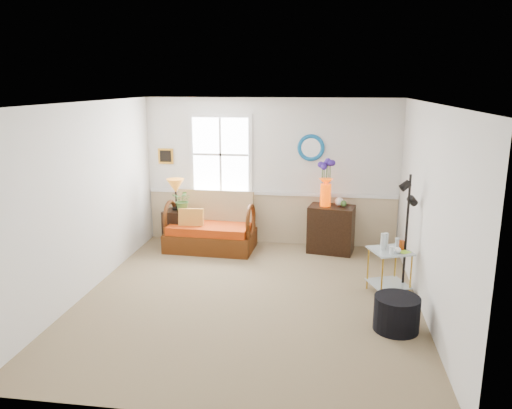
# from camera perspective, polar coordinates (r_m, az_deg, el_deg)

# --- Properties ---
(floor) EXTENTS (4.50, 5.00, 0.01)m
(floor) POSITION_cam_1_polar(r_m,az_deg,el_deg) (6.88, -0.80, -10.65)
(floor) COLOR #847156
(floor) RESTS_ON ground
(ceiling) EXTENTS (4.50, 5.00, 0.01)m
(ceiling) POSITION_cam_1_polar(r_m,az_deg,el_deg) (6.27, -0.88, 11.53)
(ceiling) COLOR white
(ceiling) RESTS_ON walls
(walls) EXTENTS (4.51, 5.01, 2.60)m
(walls) POSITION_cam_1_polar(r_m,az_deg,el_deg) (6.45, -0.84, -0.08)
(walls) COLOR silver
(walls) RESTS_ON floor
(wainscot) EXTENTS (4.46, 0.02, 0.90)m
(wainscot) POSITION_cam_1_polar(r_m,az_deg,el_deg) (9.05, 1.65, -1.61)
(wainscot) COLOR tan
(wainscot) RESTS_ON walls
(chair_rail) EXTENTS (4.46, 0.04, 0.06)m
(chair_rail) POSITION_cam_1_polar(r_m,az_deg,el_deg) (8.92, 1.66, 1.29)
(chair_rail) COLOR white
(chair_rail) RESTS_ON walls
(window) EXTENTS (1.14, 0.06, 1.44)m
(window) POSITION_cam_1_polar(r_m,az_deg,el_deg) (8.95, -4.07, 5.72)
(window) COLOR white
(window) RESTS_ON walls
(picture) EXTENTS (0.28, 0.03, 0.28)m
(picture) POSITION_cam_1_polar(r_m,az_deg,el_deg) (9.24, -10.27, 5.47)
(picture) COLOR #B07621
(picture) RESTS_ON walls
(mirror) EXTENTS (0.47, 0.07, 0.47)m
(mirror) POSITION_cam_1_polar(r_m,az_deg,el_deg) (8.74, 6.30, 6.47)
(mirror) COLOR #1581C1
(mirror) RESTS_ON walls
(loveseat) EXTENTS (1.54, 0.92, 0.98)m
(loveseat) POSITION_cam_1_polar(r_m,az_deg,el_deg) (8.69, -5.25, -2.03)
(loveseat) COLOR #4F240D
(loveseat) RESTS_ON floor
(throw_pillow) EXTENTS (0.43, 0.13, 0.43)m
(throw_pillow) POSITION_cam_1_polar(r_m,az_deg,el_deg) (8.65, -7.43, -1.87)
(throw_pillow) COLOR #CC5E1C
(throw_pillow) RESTS_ON loveseat
(lamp_stand) EXTENTS (0.42, 0.42, 0.66)m
(lamp_stand) POSITION_cam_1_polar(r_m,az_deg,el_deg) (8.97, -9.14, -2.71)
(lamp_stand) COLOR black
(lamp_stand) RESTS_ON floor
(table_lamp) EXTENTS (0.39, 0.39, 0.56)m
(table_lamp) POSITION_cam_1_polar(r_m,az_deg,el_deg) (8.84, -9.15, 1.11)
(table_lamp) COLOR orange
(table_lamp) RESTS_ON lamp_stand
(potted_plant) EXTENTS (0.42, 0.45, 0.30)m
(potted_plant) POSITION_cam_1_polar(r_m,az_deg,el_deg) (8.80, -8.34, 0.22)
(potted_plant) COLOR #3D662E
(potted_plant) RESTS_ON lamp_stand
(cabinet) EXTENTS (0.83, 0.61, 0.81)m
(cabinet) POSITION_cam_1_polar(r_m,az_deg,el_deg) (8.65, 8.57, -2.80)
(cabinet) COLOR black
(cabinet) RESTS_ON floor
(flower_vase) EXTENTS (0.25, 0.25, 0.79)m
(flower_vase) POSITION_cam_1_polar(r_m,az_deg,el_deg) (8.47, 7.99, 2.44)
(flower_vase) COLOR #F64300
(flower_vase) RESTS_ON cabinet
(side_table) EXTENTS (0.65, 0.65, 0.63)m
(side_table) POSITION_cam_1_polar(r_m,az_deg,el_deg) (7.14, 14.94, -7.45)
(side_table) COLOR gold
(side_table) RESTS_ON floor
(tabletop_items) EXTENTS (0.53, 0.53, 0.23)m
(tabletop_items) POSITION_cam_1_polar(r_m,az_deg,el_deg) (7.02, 15.52, -4.15)
(tabletop_items) COLOR silver
(tabletop_items) RESTS_ON side_table
(floor_lamp) EXTENTS (0.30, 0.30, 1.67)m
(floor_lamp) POSITION_cam_1_polar(r_m,az_deg,el_deg) (7.06, 16.79, -3.37)
(floor_lamp) COLOR black
(floor_lamp) RESTS_ON floor
(ottoman) EXTENTS (0.70, 0.70, 0.41)m
(ottoman) POSITION_cam_1_polar(r_m,az_deg,el_deg) (6.22, 15.77, -11.90)
(ottoman) COLOR black
(ottoman) RESTS_ON floor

